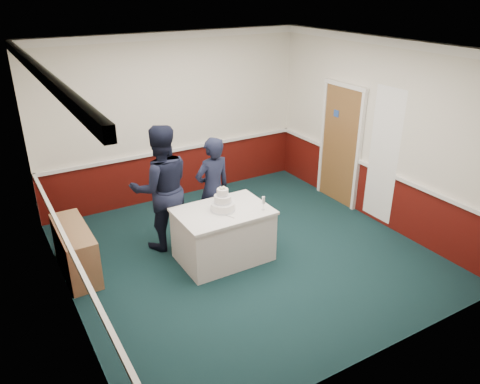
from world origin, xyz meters
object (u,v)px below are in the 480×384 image
person_man (161,188)px  person_woman (213,189)px  cake_knife (228,216)px  cake_table (223,234)px  wedding_cake (223,203)px  champagne_flute (263,201)px  sideboard (76,250)px

person_man → person_woman: (0.77, -0.17, -0.13)m
cake_knife → cake_table: bearing=57.4°
wedding_cake → person_man: person_man is taller
cake_table → person_woman: (0.17, 0.63, 0.43)m
cake_table → wedding_cake: bearing=90.0°
wedding_cake → person_woman: bearing=75.0°
wedding_cake → cake_table: bearing=-90.0°
champagne_flute → person_woman: bearing=110.1°
person_woman → champagne_flute: bearing=103.3°
person_man → person_woman: person_man is taller
sideboard → cake_knife: bearing=-25.7°
person_man → sideboard: bearing=12.0°
wedding_cake → cake_knife: 0.23m
wedding_cake → person_woman: (0.17, 0.63, -0.07)m
cake_knife → champagne_flute: size_ratio=1.07×
person_man → person_woman: bearing=176.4°
sideboard → cake_table: cake_table is taller
cake_knife → person_man: bearing=95.6°
cake_table → cake_knife: cake_knife is taller
sideboard → champagne_flute: bearing=-22.3°
cake_table → champagne_flute: size_ratio=6.44×
wedding_cake → cake_knife: (-0.03, -0.20, -0.11)m
cake_knife → wedding_cake: bearing=57.4°
cake_knife → person_woman: size_ratio=0.13×
cake_table → wedding_cake: wedding_cake is taller
cake_table → person_man: size_ratio=0.68×
cake_knife → person_woman: (0.20, 0.83, 0.04)m
champagne_flute → cake_table: bearing=150.8°
sideboard → person_woman: size_ratio=0.72×
cake_table → champagne_flute: bearing=-29.2°
cake_table → cake_knife: bearing=-98.5°
sideboard → champagne_flute: size_ratio=5.85×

